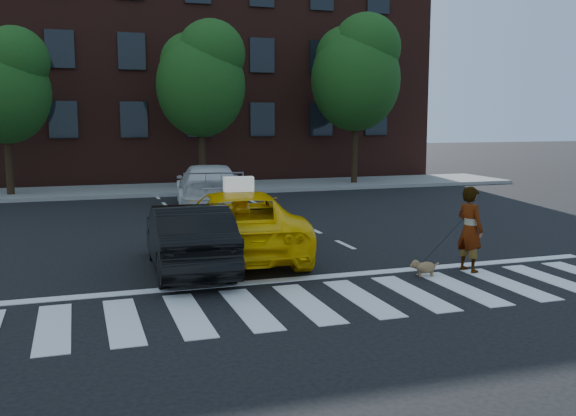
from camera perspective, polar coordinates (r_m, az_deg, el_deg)
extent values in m
plane|color=black|center=(11.22, 6.57, -7.98)|extent=(120.00, 120.00, 0.00)
cube|color=silver|center=(11.22, 6.57, -7.95)|extent=(13.00, 2.40, 0.01)
cube|color=silver|center=(12.64, 3.50, -6.08)|extent=(12.00, 0.30, 0.01)
cube|color=slate|center=(27.81, -8.79, 1.73)|extent=(30.00, 4.00, 0.15)
cube|color=#421D17|center=(35.19, -11.11, 12.64)|extent=(26.00, 10.00, 12.00)
cylinder|color=black|center=(26.91, -23.58, 4.26)|extent=(0.28, 0.28, 3.25)
ellipsoid|color=#183C10|center=(26.89, -23.87, 9.37)|extent=(3.38, 3.38, 3.89)
sphere|color=#183C10|center=(26.72, -23.18, 11.94)|extent=(2.60, 2.60, 2.60)
cylinder|color=black|center=(27.27, -7.65, 5.21)|extent=(0.28, 0.28, 3.55)
ellipsoid|color=#183C10|center=(27.28, -7.76, 10.73)|extent=(3.69, 3.69, 4.25)
sphere|color=#183C10|center=(27.25, -6.88, 13.44)|extent=(2.84, 2.84, 2.84)
sphere|color=#183C10|center=(27.52, -8.63, 12.61)|extent=(2.56, 2.56, 2.56)
cylinder|color=black|center=(29.39, 5.94, 5.73)|extent=(0.28, 0.28, 3.85)
ellipsoid|color=#183C10|center=(29.42, 6.02, 11.28)|extent=(4.00, 4.00, 4.60)
sphere|color=#183C10|center=(29.51, 6.95, 13.96)|extent=(3.08, 3.08, 3.08)
sphere|color=#183C10|center=(29.58, 5.21, 13.22)|extent=(2.77, 2.77, 2.77)
imported|color=#FFC405|center=(14.45, -4.57, -1.33)|extent=(2.92, 5.52, 1.48)
imported|color=black|center=(13.11, -8.83, -2.60)|extent=(1.63, 4.23, 1.37)
imported|color=silver|center=(21.99, -7.06, 1.91)|extent=(2.82, 5.49, 1.52)
imported|color=#999999|center=(13.36, 15.86, -1.83)|extent=(0.54, 0.70, 1.73)
ellipsoid|color=olive|center=(12.87, 12.15, -5.19)|extent=(0.46, 0.34, 0.23)
sphere|color=olive|center=(12.83, 11.28, -4.93)|extent=(0.22, 0.22, 0.17)
sphere|color=olive|center=(12.82, 10.96, -5.07)|extent=(0.10, 0.10, 0.08)
cylinder|color=olive|center=(12.90, 13.04, -4.92)|extent=(0.12, 0.08, 0.10)
sphere|color=olive|center=(12.87, 11.25, -4.66)|extent=(0.08, 0.08, 0.06)
sphere|color=olive|center=(12.76, 11.32, -4.77)|extent=(0.08, 0.08, 0.06)
cylinder|color=olive|center=(12.84, 11.65, -5.79)|extent=(0.06, 0.06, 0.11)
cylinder|color=olive|center=(12.93, 11.57, -5.68)|extent=(0.06, 0.06, 0.11)
cylinder|color=olive|center=(12.88, 12.71, -5.77)|extent=(0.06, 0.06, 0.11)
cylinder|color=olive|center=(12.97, 12.62, -5.67)|extent=(0.06, 0.06, 0.11)
cube|color=white|center=(14.13, -4.42, 2.14)|extent=(0.67, 0.34, 0.32)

